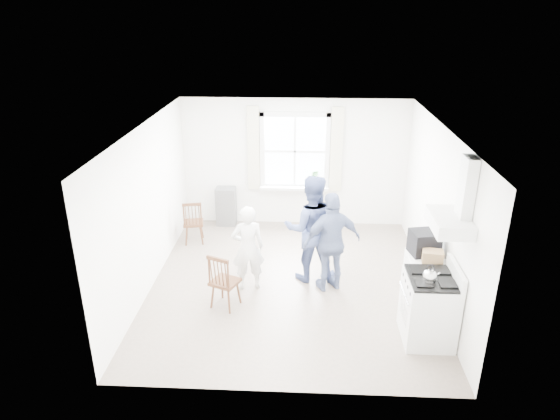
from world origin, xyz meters
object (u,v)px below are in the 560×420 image
object	(u,v)px
gas_stove	(429,307)
person_left	(248,248)
low_cabinet	(423,283)
stereo_stack	(424,243)
person_right	(332,242)
windsor_chair_a	(193,218)
person_mid	(311,229)
windsor_chair_b	(221,277)

from	to	relation	value
gas_stove	person_left	bearing A→B (deg)	155.13
low_cabinet	stereo_stack	xyz separation A→B (m)	(-0.03, 0.08, 0.62)
stereo_stack	person_right	bearing A→B (deg)	160.27
windsor_chair_a	person_right	xyz separation A→B (m)	(2.53, -1.48, 0.29)
low_cabinet	gas_stove	bearing A→B (deg)	-95.68
person_mid	person_right	world-z (taller)	person_mid
gas_stove	windsor_chair_b	size ratio (longest dim) A/B	1.24
stereo_stack	person_mid	world-z (taller)	person_mid
person_right	person_left	bearing A→B (deg)	-19.00
person_left	person_mid	distance (m)	1.07
stereo_stack	low_cabinet	bearing A→B (deg)	-69.44
low_cabinet	person_right	size ratio (longest dim) A/B	0.55
gas_stove	person_left	world-z (taller)	person_left
stereo_stack	person_left	bearing A→B (deg)	170.99
person_left	windsor_chair_b	bearing A→B (deg)	49.49
gas_stove	low_cabinet	bearing A→B (deg)	84.32
person_right	gas_stove	bearing A→B (deg)	114.08
gas_stove	stereo_stack	world-z (taller)	stereo_stack
person_mid	gas_stove	bearing A→B (deg)	130.29
person_left	person_mid	world-z (taller)	person_mid
stereo_stack	windsor_chair_a	world-z (taller)	stereo_stack
person_left	gas_stove	bearing A→B (deg)	141.97
low_cabinet	person_right	xyz separation A→B (m)	(-1.33, 0.55, 0.37)
windsor_chair_b	person_right	world-z (taller)	person_right
windsor_chair_a	person_left	distance (m)	1.96
low_cabinet	stereo_stack	size ratio (longest dim) A/B	1.99
low_cabinet	person_left	bearing A→B (deg)	169.42
gas_stove	windsor_chair_b	bearing A→B (deg)	169.16
person_right	windsor_chair_b	bearing A→B (deg)	1.48
low_cabinet	person_mid	bearing A→B (deg)	152.51
stereo_stack	person_mid	bearing A→B (deg)	154.31
windsor_chair_a	stereo_stack	bearing A→B (deg)	-26.91
windsor_chair_a	person_left	xyz separation A→B (m)	(1.22, -1.53, 0.18)
low_cabinet	windsor_chair_b	size ratio (longest dim) A/B	1.00
person_left	windsor_chair_a	bearing A→B (deg)	-64.67
stereo_stack	windsor_chair_b	bearing A→B (deg)	-175.67
low_cabinet	person_mid	size ratio (longest dim) A/B	0.50
windsor_chair_a	person_left	world-z (taller)	person_left
person_left	stereo_stack	bearing A→B (deg)	157.83
gas_stove	person_mid	distance (m)	2.27
windsor_chair_a	windsor_chair_b	distance (m)	2.34
stereo_stack	gas_stove	bearing A→B (deg)	-92.92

